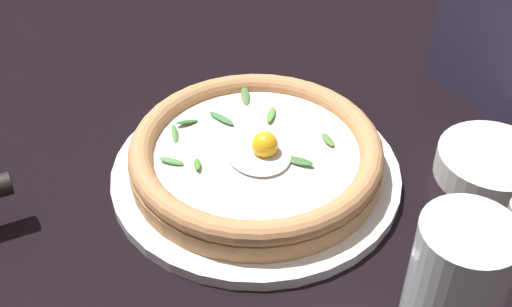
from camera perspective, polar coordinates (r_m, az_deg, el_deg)
ground_plane at (r=0.70m, az=-4.04°, el=-2.40°), size 2.40×2.40×0.03m
pizza_plate at (r=0.67m, az=-0.00°, el=-1.69°), size 0.30×0.30×0.01m
pizza at (r=0.66m, az=0.00°, el=-0.07°), size 0.26×0.26×0.05m
side_bowl at (r=0.71m, az=19.88°, el=-0.95°), size 0.11×0.11×0.03m
drinking_glass at (r=0.53m, az=16.72°, el=-11.96°), size 0.07×0.07×0.13m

